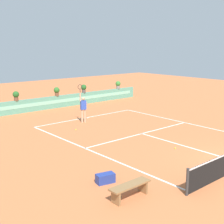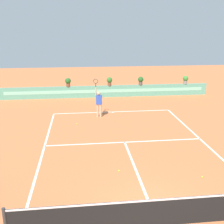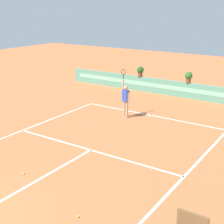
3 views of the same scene
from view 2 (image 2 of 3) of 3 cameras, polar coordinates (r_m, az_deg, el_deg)
The scene contains 12 objects.
ground_plane at distance 14.09m, azimuth 2.91°, elevation -6.94°, with size 60.00×60.00×0.00m, color #C66B3D.
court_lines at distance 14.74m, azimuth 2.45°, elevation -5.80°, with size 8.32×11.94×0.01m.
net at distance 8.75m, azimuth 9.80°, elevation -19.71°, with size 8.92×0.10×1.00m.
back_wall_barrier at distance 23.77m, azimuth -1.19°, elevation 4.32°, with size 18.00×0.21×1.00m.
tennis_player at distance 18.18m, azimuth -2.75°, elevation 2.11°, with size 0.60×0.31×2.58m.
tennis_ball_near_baseline at distance 17.23m, azimuth -7.33°, elevation -2.39°, with size 0.07×0.07×0.07m, color #CCE033.
tennis_ball_mid_court at distance 11.67m, azimuth 1.48°, elevation -12.12°, with size 0.07×0.07×0.07m, color #CCE033.
tennis_ball_by_sideline at distance 11.79m, azimuth 18.24°, elevation -12.72°, with size 0.07×0.07×0.07m, color #CCE033.
potted_plant_left at distance 23.50m, azimuth -9.13°, elevation 6.24°, with size 0.48×0.48×0.72m.
potted_plant_centre at distance 23.61m, azimuth -0.53°, elevation 6.50°, with size 0.48×0.48×0.72m.
potted_plant_far_right at distance 25.23m, azimuth 15.03°, elevation 6.60°, with size 0.48×0.48×0.72m.
potted_plant_right at distance 24.05m, azimuth 5.98°, elevation 6.60°, with size 0.48×0.48×0.72m.
Camera 2 is at (-2.19, -6.70, 5.71)m, focal length 43.98 mm.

